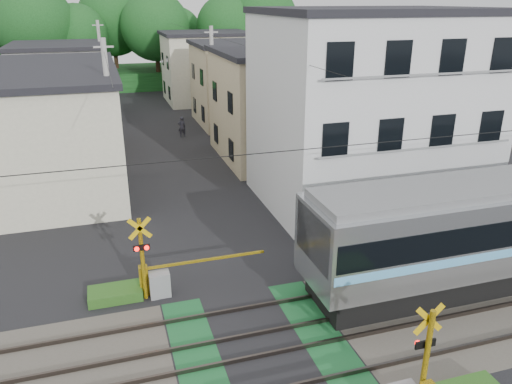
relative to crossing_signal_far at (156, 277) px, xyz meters
name	(u,v)px	position (x,y,z in m)	size (l,w,h in m)	color
ground	(260,346)	(2.59, -3.65, -0.71)	(120.00, 120.00, 0.00)	black
track_bed	(260,345)	(2.59, -3.65, -0.67)	(120.00, 120.00, 0.14)	#47423A
crossing_signal_far	(156,277)	(0.00, 0.00, 0.00)	(4.74, 0.65, 3.09)	yellow
apartment_block	(369,110)	(11.09, 5.84, 3.94)	(10.20, 8.36, 9.30)	silver
houses_row	(157,92)	(2.84, 22.27, 2.53)	(22.07, 31.35, 6.80)	beige
tree_hill	(132,36)	(2.79, 44.14, 5.02)	(40.00, 13.82, 11.43)	#1A501E
catenary	(448,208)	(8.59, -3.62, 2.98)	(60.00, 5.04, 7.00)	#2D2D33
utility_poles	(142,87)	(1.53, 19.35, 3.37)	(7.90, 42.00, 8.00)	#A5A5A0
pedestrian	(182,127)	(4.31, 20.99, 0.06)	(0.56, 0.37, 1.55)	#31313D
weed_patches	(316,332)	(4.34, -3.74, -0.53)	(10.25, 8.80, 0.40)	#2D5E1E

